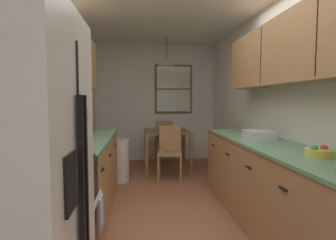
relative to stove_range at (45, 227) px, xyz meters
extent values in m
plane|color=#995B3D|center=(0.99, 1.58, -0.47)|extent=(12.00, 12.00, 0.00)
cube|color=white|center=(-0.36, 1.58, 0.80)|extent=(0.10, 9.00, 2.55)
cube|color=white|center=(2.34, 1.58, 0.80)|extent=(0.10, 9.00, 2.55)
cube|color=white|center=(0.99, 4.23, 0.80)|extent=(4.40, 0.10, 2.55)
cube|color=black|center=(0.39, -0.70, 0.34)|extent=(0.01, 0.01, 1.56)
cube|color=black|center=(0.41, -0.74, 0.34)|extent=(0.02, 0.02, 1.11)
cube|color=black|center=(0.41, -0.66, 0.34)|extent=(0.02, 0.02, 1.11)
cube|color=black|center=(0.40, -0.86, 0.57)|extent=(0.01, 0.15, 0.22)
cube|color=beige|center=(0.39, -0.48, 0.80)|extent=(0.01, 0.05, 0.07)
cube|color=black|center=(0.00, 0.00, -0.02)|extent=(0.62, 0.62, 0.90)
cube|color=black|center=(0.32, 0.00, -0.05)|extent=(0.01, 0.44, 0.30)
cube|color=silver|center=(0.34, 0.00, 0.16)|extent=(0.02, 0.50, 0.02)
cube|color=black|center=(0.00, 0.00, 0.44)|extent=(0.59, 0.59, 0.02)
cylinder|color=#2D2D2D|center=(-0.14, -0.14, 0.45)|extent=(0.15, 0.15, 0.01)
cylinder|color=#2D2D2D|center=(-0.14, 0.14, 0.45)|extent=(0.15, 0.15, 0.01)
cylinder|color=#2D2D2D|center=(0.14, -0.14, 0.45)|extent=(0.15, 0.15, 0.01)
cylinder|color=#2D2D2D|center=(0.14, 0.14, 0.45)|extent=(0.15, 0.15, 0.01)
cube|color=silver|center=(-0.12, 0.00, 1.18)|extent=(0.38, 0.63, 0.35)
cube|color=black|center=(0.08, -0.06, 1.18)|extent=(0.01, 0.38, 0.22)
cube|color=#2D2D33|center=(0.08, 0.21, 1.18)|extent=(0.01, 0.13, 0.22)
cube|color=#A87A4C|center=(-0.01, 1.32, -0.04)|extent=(0.60, 1.99, 0.87)
cube|color=#60936B|center=(-0.01, 1.32, 0.41)|extent=(0.63, 2.01, 0.03)
cube|color=black|center=(0.31, 0.65, 0.23)|extent=(0.02, 0.10, 0.01)
cube|color=black|center=(0.31, 1.32, 0.23)|extent=(0.02, 0.10, 0.01)
cube|color=black|center=(0.31, 1.98, 0.23)|extent=(0.02, 0.10, 0.01)
cube|color=#A87A4C|center=(-0.15, 1.27, 1.36)|extent=(0.32, 2.09, 0.66)
cube|color=#2D2319|center=(0.02, 0.92, 1.36)|extent=(0.01, 0.01, 0.61)
cube|color=#2D2319|center=(0.02, 1.61, 1.36)|extent=(0.01, 0.01, 0.61)
cube|color=#A87A4C|center=(1.99, 0.60, -0.04)|extent=(0.60, 3.19, 0.87)
cube|color=#60936B|center=(1.99, 0.60, 0.41)|extent=(0.63, 3.21, 0.03)
cube|color=black|center=(1.68, -0.04, 0.23)|extent=(0.02, 0.10, 0.01)
cube|color=black|center=(1.68, 0.60, 0.23)|extent=(0.02, 0.10, 0.01)
cube|color=black|center=(1.68, 1.23, 0.23)|extent=(0.02, 0.10, 0.01)
cube|color=black|center=(1.68, 1.87, 0.23)|extent=(0.02, 0.10, 0.01)
cube|color=#A87A4C|center=(2.13, 0.55, 1.36)|extent=(0.32, 2.89, 0.66)
cube|color=#2D2319|center=(1.97, 0.07, 1.36)|extent=(0.01, 0.01, 0.60)
cube|color=#2D2319|center=(1.97, 1.02, 1.36)|extent=(0.01, 0.01, 0.60)
cube|color=brown|center=(1.16, 3.31, 0.26)|extent=(0.85, 0.88, 0.03)
cube|color=brown|center=(0.76, 2.90, -0.11)|extent=(0.06, 0.06, 0.72)
cube|color=brown|center=(1.56, 2.90, -0.11)|extent=(0.06, 0.06, 0.72)
cube|color=brown|center=(0.76, 3.73, -0.11)|extent=(0.06, 0.06, 0.72)
cube|color=brown|center=(1.56, 3.73, -0.11)|extent=(0.06, 0.06, 0.72)
cube|color=#A87A4C|center=(1.14, 2.60, -0.02)|extent=(0.45, 0.45, 0.04)
cube|color=#A87A4C|center=(1.17, 2.78, 0.20)|extent=(0.37, 0.08, 0.45)
cylinder|color=#A87A4C|center=(1.30, 2.39, -0.26)|extent=(0.04, 0.04, 0.43)
cylinder|color=#A87A4C|center=(0.94, 2.44, -0.26)|extent=(0.04, 0.04, 0.43)
cylinder|color=#A87A4C|center=(1.35, 2.75, -0.26)|extent=(0.04, 0.04, 0.43)
cylinder|color=#A87A4C|center=(0.99, 2.80, -0.26)|extent=(0.04, 0.04, 0.43)
cube|color=#A87A4C|center=(1.18, 4.03, -0.02)|extent=(0.45, 0.45, 0.04)
cube|color=#A87A4C|center=(1.16, 3.85, 0.20)|extent=(0.37, 0.08, 0.45)
cylinder|color=#A87A4C|center=(1.03, 4.24, -0.26)|extent=(0.04, 0.04, 0.43)
cylinder|color=#A87A4C|center=(1.39, 4.19, -0.26)|extent=(0.04, 0.04, 0.43)
cylinder|color=#A87A4C|center=(0.98, 3.88, -0.26)|extent=(0.04, 0.04, 0.43)
cylinder|color=#A87A4C|center=(1.34, 3.83, -0.26)|extent=(0.04, 0.04, 0.43)
cylinder|color=black|center=(1.16, 3.31, 1.85)|extent=(0.01, 0.01, 0.46)
cone|color=beige|center=(1.16, 3.31, 1.57)|extent=(0.31, 0.31, 0.10)
sphere|color=white|center=(1.16, 3.31, 1.59)|extent=(0.06, 0.06, 0.06)
cube|color=brown|center=(1.40, 4.16, 1.11)|extent=(0.82, 0.04, 1.06)
cube|color=silver|center=(1.40, 4.15, 1.11)|extent=(0.74, 0.01, 0.98)
cube|color=brown|center=(1.40, 4.15, 1.11)|extent=(0.74, 0.02, 0.03)
cylinder|color=silver|center=(0.29, 2.59, -0.12)|extent=(0.35, 0.35, 0.70)
cylinder|color=red|center=(-0.01, 0.54, 0.52)|extent=(0.12, 0.12, 0.18)
cylinder|color=white|center=(-0.01, 0.54, 0.62)|extent=(0.12, 0.12, 0.02)
cube|color=silver|center=(0.35, 0.16, 0.03)|extent=(0.02, 0.16, 0.24)
cylinder|color=#E5D14C|center=(2.05, 0.09, 0.46)|extent=(0.21, 0.21, 0.06)
cylinder|color=black|center=(2.05, 0.09, 0.47)|extent=(0.17, 0.17, 0.03)
sphere|color=red|center=(2.09, 0.10, 0.49)|extent=(0.06, 0.06, 0.06)
sphere|color=green|center=(2.00, 0.09, 0.49)|extent=(0.06, 0.06, 0.06)
cube|color=silver|center=(1.98, 1.02, 0.48)|extent=(0.28, 0.34, 0.10)
cylinder|color=#E0D14C|center=(1.16, 3.24, 0.31)|extent=(0.21, 0.21, 0.06)
camera|label=1|loc=(0.65, -1.90, 0.87)|focal=29.33mm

